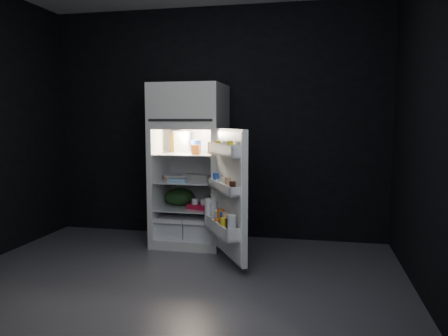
% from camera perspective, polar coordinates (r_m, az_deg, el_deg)
% --- Properties ---
extents(floor, '(4.00, 3.40, 0.00)m').
position_cam_1_polar(floor, '(3.82, -7.06, -15.12)').
color(floor, '#55555B').
rests_on(floor, ground).
extents(wall_back, '(4.00, 0.00, 2.70)m').
position_cam_1_polar(wall_back, '(5.19, -1.14, 5.83)').
color(wall_back, black).
rests_on(wall_back, ground).
extents(wall_front, '(4.00, 0.00, 2.70)m').
position_cam_1_polar(wall_front, '(2.03, -23.38, 4.66)').
color(wall_front, black).
rests_on(wall_front, ground).
extents(wall_right, '(0.00, 3.40, 2.70)m').
position_cam_1_polar(wall_right, '(3.46, 25.88, 5.00)').
color(wall_right, black).
rests_on(wall_right, ground).
extents(refrigerator, '(0.76, 0.71, 1.78)m').
position_cam_1_polar(refrigerator, '(4.89, -4.39, 1.16)').
color(refrigerator, white).
rests_on(refrigerator, ground).
extents(fridge_door, '(0.53, 0.72, 1.22)m').
position_cam_1_polar(fridge_door, '(4.12, 0.45, -3.66)').
color(fridge_door, white).
rests_on(fridge_door, ground).
extents(milk_jug, '(0.15, 0.15, 0.24)m').
position_cam_1_polar(milk_jug, '(4.92, -5.48, 3.41)').
color(milk_jug, white).
rests_on(milk_jug, refrigerator).
extents(mayo_jar, '(0.11, 0.11, 0.14)m').
position_cam_1_polar(mayo_jar, '(4.84, -3.65, 2.79)').
color(mayo_jar, '#2048B0').
rests_on(mayo_jar, refrigerator).
extents(jam_jar, '(0.12, 0.12, 0.13)m').
position_cam_1_polar(jam_jar, '(4.76, -1.63, 2.67)').
color(jam_jar, black).
rests_on(jam_jar, refrigerator).
extents(amber_bottle, '(0.09, 0.09, 0.22)m').
position_cam_1_polar(amber_bottle, '(5.05, -6.67, 3.35)').
color(amber_bottle, gold).
rests_on(amber_bottle, refrigerator).
extents(small_carton, '(0.08, 0.06, 0.10)m').
position_cam_1_polar(small_carton, '(4.67, -3.71, 2.41)').
color(small_carton, orange).
rests_on(small_carton, refrigerator).
extents(egg_carton, '(0.34, 0.21, 0.07)m').
position_cam_1_polar(egg_carton, '(4.83, -3.54, -1.22)').
color(egg_carton, gray).
rests_on(egg_carton, refrigerator).
extents(pie, '(0.32, 0.32, 0.04)m').
position_cam_1_polar(pie, '(4.96, -6.19, -1.22)').
color(pie, tan).
rests_on(pie, refrigerator).
extents(flat_package, '(0.20, 0.11, 0.04)m').
position_cam_1_polar(flat_package, '(4.70, -6.06, -1.64)').
color(flat_package, '#83AACB').
rests_on(flat_package, refrigerator).
extents(wrapped_pkg, '(0.14, 0.12, 0.05)m').
position_cam_1_polar(wrapped_pkg, '(4.96, -2.09, -1.13)').
color(wrapped_pkg, beige).
rests_on(wrapped_pkg, refrigerator).
extents(produce_bag, '(0.43, 0.40, 0.20)m').
position_cam_1_polar(produce_bag, '(4.99, -5.78, -3.76)').
color(produce_bag, '#193815').
rests_on(produce_bag, refrigerator).
extents(yogurt_tray, '(0.31, 0.23, 0.05)m').
position_cam_1_polar(yogurt_tray, '(4.77, -3.11, -5.07)').
color(yogurt_tray, '#B90F2C').
rests_on(yogurt_tray, refrigerator).
extents(small_can_red, '(0.09, 0.09, 0.09)m').
position_cam_1_polar(small_can_red, '(5.05, -1.62, -4.21)').
color(small_can_red, '#B90F2C').
rests_on(small_can_red, refrigerator).
extents(small_can_silver, '(0.07, 0.07, 0.09)m').
position_cam_1_polar(small_can_silver, '(4.97, -2.14, -4.38)').
color(small_can_silver, '#B5B4B9').
rests_on(small_can_silver, refrigerator).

